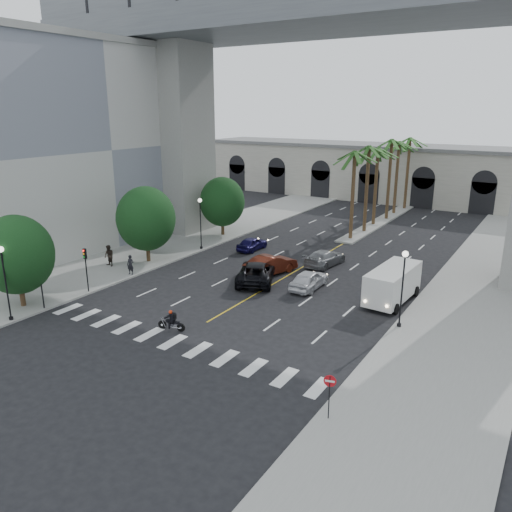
# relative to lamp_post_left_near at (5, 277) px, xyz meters

# --- Properties ---
(ground) EXTENTS (140.00, 140.00, 0.00)m
(ground) POSITION_rel_lamp_post_left_near_xyz_m (11.40, 5.00, -3.22)
(ground) COLOR black
(ground) RESTS_ON ground
(sidewalk_left) EXTENTS (8.00, 100.00, 0.15)m
(sidewalk_left) POSITION_rel_lamp_post_left_near_xyz_m (-3.60, 20.00, -3.15)
(sidewalk_left) COLOR gray
(sidewalk_left) RESTS_ON ground
(sidewalk_right) EXTENTS (8.00, 100.00, 0.15)m
(sidewalk_right) POSITION_rel_lamp_post_left_near_xyz_m (26.40, 20.00, -3.15)
(sidewalk_right) COLOR gray
(sidewalk_right) RESTS_ON ground
(median) EXTENTS (2.00, 24.00, 0.20)m
(median) POSITION_rel_lamp_post_left_near_xyz_m (11.40, 43.00, -3.12)
(median) COLOR gray
(median) RESTS_ON ground
(building_left) EXTENTS (16.50, 32.50, 20.60)m
(building_left) POSITION_rel_lamp_post_left_near_xyz_m (-15.60, 17.00, 7.09)
(building_left) COLOR beige
(building_left) RESTS_ON ground
(pier_building) EXTENTS (71.00, 10.50, 8.50)m
(pier_building) POSITION_rel_lamp_post_left_near_xyz_m (11.40, 60.00, 1.04)
(pier_building) COLOR beige
(pier_building) RESTS_ON ground
(bridge) EXTENTS (75.00, 13.00, 26.00)m
(bridge) POSITION_rel_lamp_post_left_near_xyz_m (14.82, 27.00, 15.29)
(bridge) COLOR gray
(bridge) RESTS_ON ground
(palm_a) EXTENTS (3.20, 3.20, 10.30)m
(palm_a) POSITION_rel_lamp_post_left_near_xyz_m (11.40, 33.00, 5.88)
(palm_a) COLOR #47331E
(palm_a) RESTS_ON ground
(palm_b) EXTENTS (3.20, 3.20, 10.60)m
(palm_b) POSITION_rel_lamp_post_left_near_xyz_m (11.50, 37.00, 6.15)
(palm_b) COLOR #47331E
(palm_b) RESTS_ON ground
(palm_c) EXTENTS (3.20, 3.20, 10.10)m
(palm_c) POSITION_rel_lamp_post_left_near_xyz_m (11.20, 41.00, 5.69)
(palm_c) COLOR #47331E
(palm_c) RESTS_ON ground
(palm_d) EXTENTS (3.20, 3.20, 10.90)m
(palm_d) POSITION_rel_lamp_post_left_near_xyz_m (11.55, 45.00, 6.43)
(palm_d) COLOR #47331E
(palm_d) RESTS_ON ground
(palm_e) EXTENTS (3.20, 3.20, 10.40)m
(palm_e) POSITION_rel_lamp_post_left_near_xyz_m (11.30, 49.00, 5.97)
(palm_e) COLOR #47331E
(palm_e) RESTS_ON ground
(palm_f) EXTENTS (3.20, 3.20, 10.70)m
(palm_f) POSITION_rel_lamp_post_left_near_xyz_m (11.60, 53.00, 6.24)
(palm_f) COLOR #47331E
(palm_f) RESTS_ON ground
(street_tree_near) EXTENTS (5.20, 5.20, 6.89)m
(street_tree_near) POSITION_rel_lamp_post_left_near_xyz_m (-1.60, 2.00, 0.80)
(street_tree_near) COLOR #382616
(street_tree_near) RESTS_ON ground
(street_tree_mid) EXTENTS (5.44, 5.44, 7.21)m
(street_tree_mid) POSITION_rel_lamp_post_left_near_xyz_m (-1.60, 15.00, 0.99)
(street_tree_mid) COLOR #382616
(street_tree_mid) RESTS_ON ground
(street_tree_far) EXTENTS (5.04, 5.04, 6.68)m
(street_tree_far) POSITION_rel_lamp_post_left_near_xyz_m (-1.60, 27.00, 0.68)
(street_tree_far) COLOR #382616
(street_tree_far) RESTS_ON ground
(lamp_post_left_near) EXTENTS (0.40, 0.40, 5.35)m
(lamp_post_left_near) POSITION_rel_lamp_post_left_near_xyz_m (0.00, 0.00, 0.00)
(lamp_post_left_near) COLOR black
(lamp_post_left_near) RESTS_ON ground
(lamp_post_left_far) EXTENTS (0.40, 0.40, 5.35)m
(lamp_post_left_far) POSITION_rel_lamp_post_left_near_xyz_m (0.00, 21.00, 0.00)
(lamp_post_left_far) COLOR black
(lamp_post_left_far) RESTS_ON ground
(lamp_post_right) EXTENTS (0.40, 0.40, 5.35)m
(lamp_post_right) POSITION_rel_lamp_post_left_near_xyz_m (22.80, 13.00, 0.00)
(lamp_post_right) COLOR black
(lamp_post_right) RESTS_ON ground
(traffic_signal_near) EXTENTS (0.25, 0.18, 3.65)m
(traffic_signal_near) POSITION_rel_lamp_post_left_near_xyz_m (0.10, 2.50, -0.71)
(traffic_signal_near) COLOR black
(traffic_signal_near) RESTS_ON ground
(traffic_signal_far) EXTENTS (0.25, 0.18, 3.65)m
(traffic_signal_far) POSITION_rel_lamp_post_left_near_xyz_m (0.10, 6.50, -0.71)
(traffic_signal_far) COLOR black
(traffic_signal_far) RESTS_ON ground
(motorcycle_rider) EXTENTS (1.92, 0.63, 1.40)m
(motorcycle_rider) POSITION_rel_lamp_post_left_near_xyz_m (10.25, 4.81, -2.59)
(motorcycle_rider) COLOR black
(motorcycle_rider) RESTS_ON ground
(car_a) EXTENTS (1.87, 4.51, 1.53)m
(car_a) POSITION_rel_lamp_post_left_near_xyz_m (14.36, 16.66, -2.46)
(car_a) COLOR silver
(car_a) RESTS_ON ground
(car_b) EXTENTS (3.05, 5.45, 1.70)m
(car_b) POSITION_rel_lamp_post_left_near_xyz_m (9.90, 18.19, -2.37)
(car_b) COLOR #501B10
(car_b) RESTS_ON ground
(car_c) EXTENTS (5.16, 6.82, 1.72)m
(car_c) POSITION_rel_lamp_post_left_near_xyz_m (9.90, 15.83, -2.36)
(car_c) COLOR black
(car_c) RESTS_ON ground
(car_d) EXTENTS (2.61, 5.24, 1.46)m
(car_d) POSITION_rel_lamp_post_left_near_xyz_m (12.90, 22.94, -2.49)
(car_d) COLOR slate
(car_d) RESTS_ON ground
(car_e) EXTENTS (1.64, 4.04, 1.37)m
(car_e) POSITION_rel_lamp_post_left_near_xyz_m (4.42, 23.74, -2.53)
(car_e) COLOR #120E43
(car_e) RESTS_ON ground
(cargo_van) EXTENTS (2.79, 6.32, 2.64)m
(cargo_van) POSITION_rel_lamp_post_left_near_xyz_m (20.90, 17.39, -1.75)
(cargo_van) COLOR silver
(cargo_van) RESTS_ON ground
(pedestrian_a) EXTENTS (0.71, 0.55, 1.73)m
(pedestrian_a) POSITION_rel_lamp_post_left_near_xyz_m (-0.10, 11.27, -2.21)
(pedestrian_a) COLOR black
(pedestrian_a) RESTS_ON sidewalk_left
(pedestrian_b) EXTENTS (1.04, 0.86, 1.95)m
(pedestrian_b) POSITION_rel_lamp_post_left_near_xyz_m (-3.47, 11.94, -2.09)
(pedestrian_b) COLOR black
(pedestrian_b) RESTS_ON sidewalk_left
(do_not_enter_sign) EXTENTS (0.58, 0.18, 2.41)m
(do_not_enter_sign) POSITION_rel_lamp_post_left_near_xyz_m (23.02, 1.14, -1.47)
(do_not_enter_sign) COLOR black
(do_not_enter_sign) RESTS_ON ground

